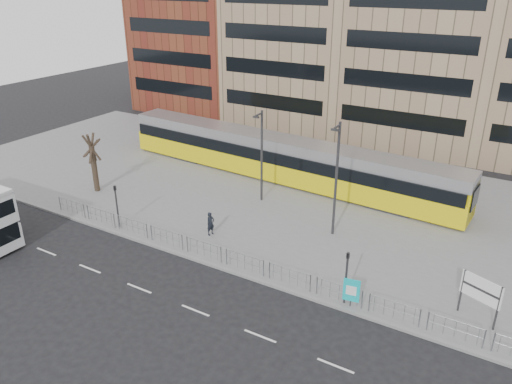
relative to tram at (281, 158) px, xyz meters
The scene contains 15 objects.
ground 14.86m from the tram, 79.32° to the right, with size 120.00×120.00×0.00m, color black.
plaza 4.15m from the tram, 42.19° to the right, with size 64.00×24.00×0.15m, color slate.
kerb 14.80m from the tram, 79.29° to the right, with size 64.00×0.25×0.17m, color gray.
building_row 23.01m from the tram, 77.81° to the left, with size 70.40×18.40×31.20m.
pedestrian_barrier 14.79m from the tram, 71.30° to the right, with size 32.07×0.07×1.10m.
road_markings 18.95m from the tram, 78.59° to the right, with size 62.00×0.12×0.01m, color white.
tram is the anchor object (origin of this frame).
station_sign 21.30m from the tram, 33.92° to the right, with size 2.05×0.89×2.50m.
ad_panel 18.35m from the tram, 50.18° to the right, with size 0.89×0.21×1.67m.
pedestrian 11.42m from the tram, 86.56° to the right, with size 0.60×0.39×1.64m, color black.
traffic_light_west 14.77m from the tram, 112.02° to the right, with size 0.22×0.24×3.10m.
traffic_light_east 17.99m from the tram, 50.89° to the right, with size 0.18×0.21×3.10m.
lamp_post_west 5.26m from the tram, 80.45° to the right, with size 0.45×1.04×7.17m.
lamp_post_east 10.78m from the tram, 42.30° to the right, with size 0.45×1.04×7.88m.
bare_tree 15.71m from the tram, 139.56° to the right, with size 4.05×4.05×6.89m.
Camera 1 is at (15.90, -21.06, 16.49)m, focal length 35.00 mm.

